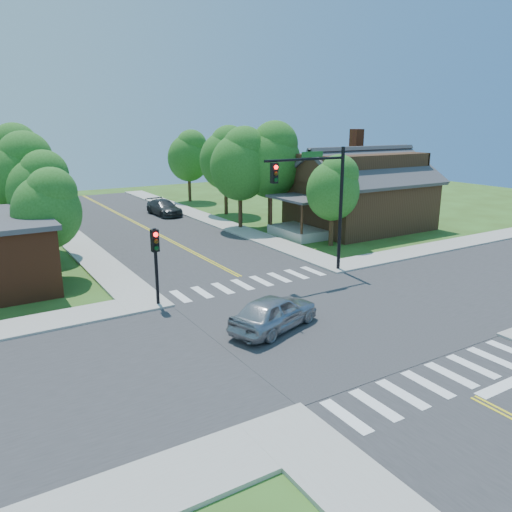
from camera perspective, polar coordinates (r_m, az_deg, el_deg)
ground at (r=22.50m, az=7.77°, el=-7.35°), size 100.00×100.00×0.00m
road_ns at (r=22.50m, az=7.77°, el=-7.30°), size 10.00×90.00×0.04m
road_ew at (r=22.49m, az=7.77°, el=-7.29°), size 90.00×10.00×0.04m
intersection_patch at (r=22.50m, az=7.77°, el=-7.35°), size 10.20×10.20×0.06m
sidewalk_ne at (r=43.97m, az=10.80°, el=3.74°), size 40.00×40.00×0.14m
crosswalk_north at (r=27.24m, az=-0.48°, el=-3.06°), size 8.85×2.00×0.01m
crosswalk_south at (r=18.60m, az=20.22°, el=-13.10°), size 8.85×2.00×0.01m
centerline at (r=22.49m, az=7.78°, el=-7.24°), size 0.30×90.00×0.01m
signal_mast_ne at (r=27.86m, az=7.13°, el=7.39°), size 5.30×0.42×7.20m
signal_pole_nw at (r=23.64m, az=-11.40°, el=0.40°), size 0.34×0.42×3.80m
house_ne at (r=41.83m, az=11.75°, el=7.65°), size 13.05×8.80×7.11m
tree_e_a at (r=35.22m, az=8.95°, el=7.84°), size 3.76×3.58×6.40m
tree_e_b at (r=41.06m, az=1.79°, el=11.10°), size 5.09×4.83×8.65m
tree_e_c at (r=47.17m, az=-3.40°, el=11.29°), size 4.85×4.61×8.25m
tree_e_d at (r=55.46m, az=-7.63°, el=11.40°), size 4.55×4.32×7.73m
tree_w_a at (r=29.30m, az=-22.66°, el=5.19°), size 3.67×3.48×6.23m
tree_w_b at (r=36.30m, az=-25.09°, el=8.51°), size 4.71×4.47×8.01m
tree_w_c at (r=44.63m, az=-25.99°, el=9.80°), size 4.99×4.75×8.49m
tree_w_d at (r=53.03m, az=-27.05°, el=9.50°), size 4.34×4.12×7.38m
tree_house at (r=40.45m, az=-1.71°, el=10.66°), size 4.84×4.60×8.24m
tree_bldg at (r=34.45m, az=-23.31°, el=7.17°), size 4.05×3.85×6.88m
car_silver at (r=21.13m, az=2.09°, el=-6.53°), size 4.51×5.54×1.52m
car_dgrey at (r=47.70m, az=-10.47°, el=5.42°), size 2.51×5.08×1.41m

